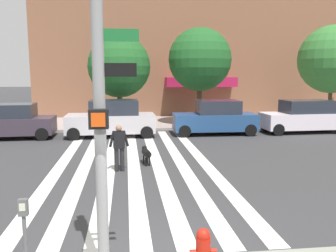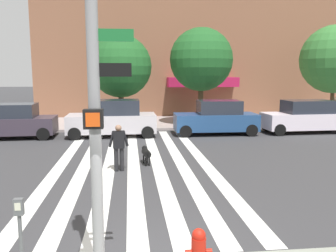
% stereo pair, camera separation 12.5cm
% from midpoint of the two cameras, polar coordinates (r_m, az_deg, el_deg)
% --- Properties ---
extents(ground_plane, '(160.00, 160.00, 0.00)m').
position_cam_midpoint_polar(ground_plane, '(13.72, -4.50, -5.85)').
color(ground_plane, '#353538').
extents(sidewalk_far, '(80.00, 6.00, 0.15)m').
position_cam_midpoint_polar(sidewalk_far, '(23.94, -5.54, 0.51)').
color(sidewalk_far, '#A39491').
rests_on(sidewalk_far, ground_plane).
extents(crosswalk_stripes, '(5.85, 14.25, 0.01)m').
position_cam_midpoint_polar(crosswalk_stripes, '(13.71, -5.87, -5.86)').
color(crosswalk_stripes, silver).
rests_on(crosswalk_stripes, ground_plane).
extents(traffic_light_pole, '(0.74, 0.46, 5.80)m').
position_cam_midpoint_polar(traffic_light_pole, '(5.28, -11.86, 9.66)').
color(traffic_light_pole, gray).
rests_on(traffic_light_pole, sidewalk_near).
extents(fire_hydrant, '(0.44, 0.32, 0.76)m').
position_cam_midpoint_polar(fire_hydrant, '(6.13, 5.09, -19.53)').
color(fire_hydrant, red).
rests_on(fire_hydrant, sidewalk_near).
extents(parking_meter_curbside, '(0.14, 0.11, 1.36)m').
position_cam_midpoint_polar(parking_meter_curbside, '(6.08, -22.75, -15.11)').
color(parking_meter_curbside, '#515456').
rests_on(parking_meter_curbside, sidewalk_near).
extents(parked_car_near_curb, '(4.69, 2.09, 1.82)m').
position_cam_midpoint_polar(parked_car_near_curb, '(20.25, -24.45, 0.58)').
color(parked_car_near_curb, '#39303C').
rests_on(parked_car_near_curb, ground_plane).
extents(parked_car_behind_first, '(4.73, 2.07, 1.98)m').
position_cam_midpoint_polar(parked_car_behind_first, '(19.30, -9.27, 1.13)').
color(parked_car_behind_first, '#BFB8BF').
rests_on(parked_car_behind_first, ground_plane).
extents(parked_car_third_in_line, '(4.61, 1.95, 1.91)m').
position_cam_midpoint_polar(parked_car_third_in_line, '(19.90, 7.49, 1.26)').
color(parked_car_third_in_line, navy).
rests_on(parked_car_third_in_line, ground_plane).
extents(parked_car_fourth_in_line, '(4.80, 2.02, 1.87)m').
position_cam_midpoint_polar(parked_car_fourth_in_line, '(21.79, 20.96, 1.41)').
color(parked_car_fourth_in_line, silver).
rests_on(parked_car_fourth_in_line, ground_plane).
extents(street_tree_nearest, '(3.74, 3.74, 5.53)m').
position_cam_midpoint_polar(street_tree_nearest, '(21.54, -8.07, 9.52)').
color(street_tree_nearest, '#4C3823').
rests_on(street_tree_nearest, sidewalk_far).
extents(street_tree_middle, '(3.95, 3.95, 6.08)m').
position_cam_midpoint_polar(street_tree_middle, '(22.51, 5.00, 10.63)').
color(street_tree_middle, '#4C3823').
rests_on(street_tree_middle, sidewalk_far).
extents(street_tree_further, '(4.41, 4.41, 6.35)m').
position_cam_midpoint_polar(street_tree_further, '(25.65, 24.95, 9.74)').
color(street_tree_further, '#4C3823').
rests_on(street_tree_further, sidewalk_far).
extents(pedestrian_dog_walker, '(0.71, 0.29, 1.64)m').
position_cam_midpoint_polar(pedestrian_dog_walker, '(12.38, -8.21, -3.08)').
color(pedestrian_dog_walker, black).
rests_on(pedestrian_dog_walker, ground_plane).
extents(dog_on_leash, '(0.34, 1.02, 0.65)m').
position_cam_midpoint_polar(dog_on_leash, '(13.29, -3.82, -4.35)').
color(dog_on_leash, black).
rests_on(dog_on_leash, ground_plane).
extents(pedestrian_bystander, '(0.44, 0.65, 1.64)m').
position_cam_midpoint_polar(pedestrian_bystander, '(26.48, 24.84, 2.71)').
color(pedestrian_bystander, '#6B6051').
rests_on(pedestrian_bystander, sidewalk_far).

